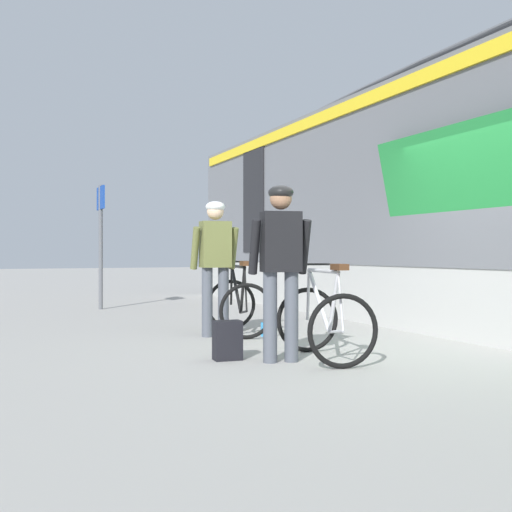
% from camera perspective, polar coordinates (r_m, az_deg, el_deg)
% --- Properties ---
extents(ground_plane, '(80.00, 80.00, 0.00)m').
position_cam_1_polar(ground_plane, '(6.98, 11.25, -8.69)').
color(ground_plane, '#A09E99').
extents(cyclist_near_in_olive, '(0.62, 0.33, 1.76)m').
position_cam_1_polar(cyclist_near_in_olive, '(8.17, -3.72, 0.04)').
color(cyclist_near_in_olive, '#4C515B').
rests_on(cyclist_near_in_olive, ground).
extents(cyclist_far_in_dark, '(0.65, 0.38, 1.76)m').
position_cam_1_polar(cyclist_far_in_dark, '(6.25, 2.26, -0.04)').
color(cyclist_far_in_dark, '#4C515B').
rests_on(cyclist_far_in_dark, ground).
extents(bicycle_near_black, '(0.88, 1.18, 0.99)m').
position_cam_1_polar(bicycle_near_black, '(8.41, -1.60, -4.41)').
color(bicycle_near_black, black).
rests_on(bicycle_near_black, ground).
extents(bicycle_far_silver, '(0.87, 1.17, 0.99)m').
position_cam_1_polar(bicycle_far_silver, '(6.44, 6.22, -5.85)').
color(bicycle_far_silver, black).
rests_on(bicycle_far_silver, ground).
extents(backpack_on_platform, '(0.29, 0.20, 0.40)m').
position_cam_1_polar(backpack_on_platform, '(6.43, -2.61, -7.66)').
color(backpack_on_platform, black).
rests_on(backpack_on_platform, ground).
extents(water_bottle_near_the_bikes, '(0.07, 0.07, 0.18)m').
position_cam_1_polar(water_bottle_near_the_bikes, '(8.22, 0.69, -6.69)').
color(water_bottle_near_the_bikes, '#338CCC').
rests_on(water_bottle_near_the_bikes, ground).
extents(platform_sign_post, '(0.08, 0.70, 2.40)m').
position_cam_1_polar(platform_sign_post, '(12.47, -13.94, 2.73)').
color(platform_sign_post, '#595B60').
rests_on(platform_sign_post, ground).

